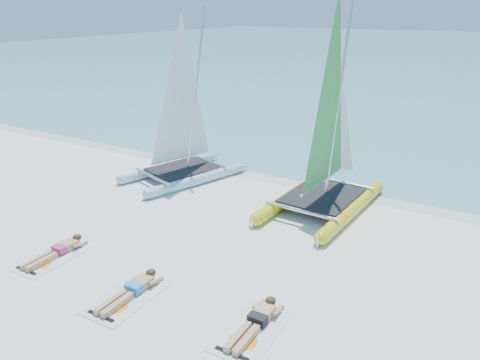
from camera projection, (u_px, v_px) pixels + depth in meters
The scene contains 11 objects.
ground at pixel (208, 242), 12.40m from camera, with size 140.00×140.00×0.00m, color white.
sea at pixel (465, 52), 63.50m from camera, with size 140.00×115.00×0.01m, color #78C9C6.
wet_sand_strip at pixel (293, 180), 16.86m from camera, with size 140.00×1.40×0.01m, color silver.
catamaran_blue at pixel (183, 129), 16.45m from camera, with size 3.45×4.92×6.10m.
catamaran_yellow at pixel (333, 137), 14.17m from camera, with size 2.73×5.45×6.84m.
towel_a at pixel (52, 257), 11.65m from camera, with size 1.00×1.85×0.02m, color white.
sunbather_a at pixel (58, 250), 11.77m from camera, with size 0.37×1.73×0.26m.
towel_b at pixel (127, 298), 10.04m from camera, with size 1.00×1.85×0.02m, color white.
sunbather_b at pixel (133, 289), 10.15m from camera, with size 0.37×1.73×0.26m.
towel_c at pixel (252, 331), 9.02m from camera, with size 1.00×1.85×0.02m, color white.
sunbather_c at pixel (256, 321), 9.14m from camera, with size 0.37×1.73×0.26m.
Camera 1 is at (6.25, -9.14, 5.90)m, focal length 35.00 mm.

